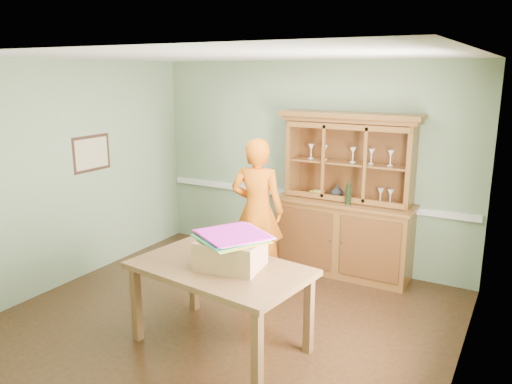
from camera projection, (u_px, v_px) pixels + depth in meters
The scene contains 14 objects.
floor at pixel (230, 317), 5.33m from camera, with size 4.50×4.50×0.00m, color #422615.
ceiling at pixel (226, 56), 4.70m from camera, with size 4.50×4.50×0.00m, color white.
wall_back at pixel (308, 164), 6.71m from camera, with size 4.50×4.50×0.00m, color gray.
wall_left at pixel (73, 173), 6.09m from camera, with size 4.00×4.00×0.00m, color gray.
wall_right at pixel (468, 229), 3.94m from camera, with size 4.00×4.00×0.00m, color gray.
wall_front at pixel (67, 258), 3.32m from camera, with size 4.50×4.50×0.00m, color gray.
chair_rail at pixel (307, 196), 6.79m from camera, with size 4.41×0.05×0.08m, color silver.
framed_map at pixel (92, 153), 6.29m from camera, with size 0.03×0.60×0.46m.
window_panel at pixel (462, 220), 3.66m from camera, with size 0.03×0.96×1.36m.
china_hutch at pixel (345, 219), 6.36m from camera, with size 1.76×0.58×2.07m.
dining_table at pixel (220, 276), 4.62m from camera, with size 1.73×1.17×0.81m.
cardboard_box at pixel (231, 253), 4.55m from camera, with size 0.57×0.45×0.26m, color tan.
kite_stack at pixel (232, 236), 4.51m from camera, with size 0.74×0.74×0.06m.
person at pixel (257, 211), 6.10m from camera, with size 0.66×0.43×1.80m, color orange.
Camera 1 is at (2.64, -4.10, 2.56)m, focal length 35.00 mm.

